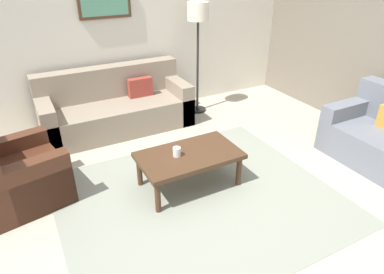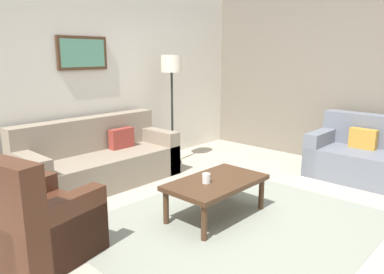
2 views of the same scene
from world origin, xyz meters
The scene contains 9 objects.
ground_plane centered at (0.00, 0.00, 0.00)m, with size 8.00×8.00×0.00m, color #B2A893.
rear_partition centered at (0.00, 2.60, 1.40)m, with size 6.00×0.12×2.80m, color silver.
area_rug centered at (0.00, 0.00, 0.00)m, with size 2.83×2.44×0.01m, color gray.
couch_main centered at (-0.24, 2.12, 0.30)m, with size 2.12×0.86×0.88m.
armchair_leather centered at (-1.69, 0.86, 0.31)m, with size 0.94×0.94×0.95m.
coffee_table centered at (0.03, 0.28, 0.36)m, with size 1.10×0.64×0.41m.
cup centered at (-0.11, 0.30, 0.46)m, with size 0.09×0.09×0.10m, color white.
lamp_standing centered at (1.12, 2.07, 1.41)m, with size 0.32×0.32×1.71m.
framed_artwork centered at (-0.12, 2.51, 1.73)m, with size 0.74×0.04×0.45m.
Camera 1 is at (-1.43, -2.53, 2.31)m, focal length 31.91 mm.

